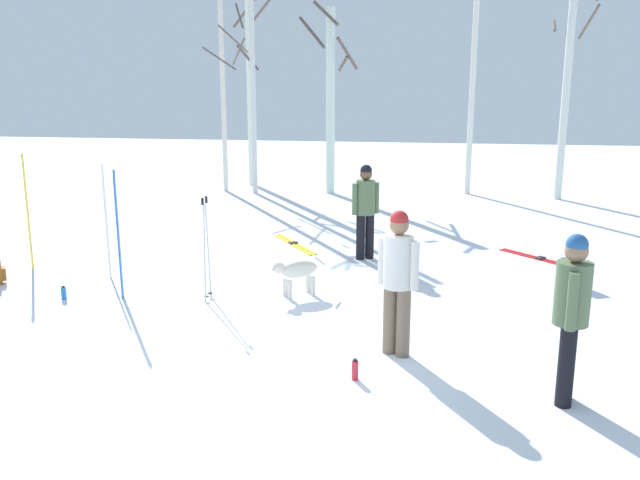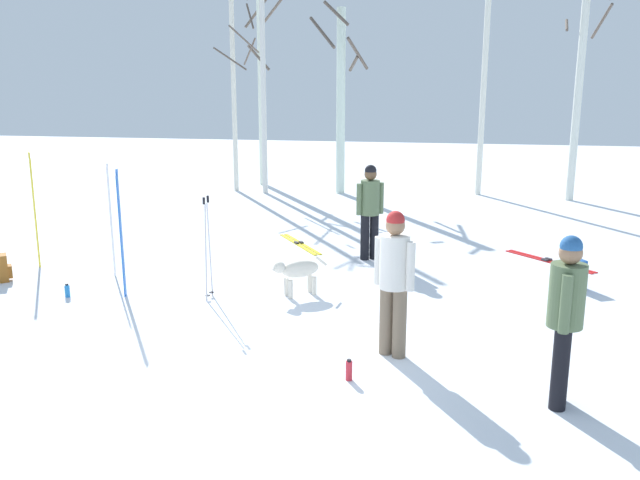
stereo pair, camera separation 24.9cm
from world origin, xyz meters
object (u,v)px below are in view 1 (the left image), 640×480
(ski_pair_lying_0, at_px, (294,244))
(water_bottle_1, at_px, (355,370))
(birch_tree_5, at_px, (568,74))
(birch_tree_2, at_px, (252,67))
(backpack_0, at_px, (571,272))
(ski_poles_0, at_px, (206,246))
(person_2, at_px, (571,308))
(ski_pair_lying_1, at_px, (542,259))
(dog, at_px, (296,271))
(birch_tree_3, at_px, (331,97))
(ski_pair_planted_2, at_px, (118,235))
(ski_pair_planted_0, at_px, (28,212))
(birch_tree_0, at_px, (223,77))
(person_1, at_px, (398,274))
(ski_pair_planted_1, at_px, (106,222))
(water_bottle_0, at_px, (64,293))
(birch_tree_4, at_px, (475,49))
(person_0, at_px, (366,206))
(birch_tree_1, at_px, (251,90))

(ski_pair_lying_0, bearing_deg, water_bottle_1, -71.68)
(birch_tree_5, bearing_deg, birch_tree_2, -176.74)
(water_bottle_1, bearing_deg, backpack_0, 53.88)
(birch_tree_2, bearing_deg, ski_poles_0, -78.29)
(person_2, bearing_deg, ski_pair_lying_1, 83.87)
(dog, height_order, birch_tree_3, birch_tree_3)
(water_bottle_1, bearing_deg, ski_pair_planted_2, 149.91)
(ski_pair_lying_1, bearing_deg, person_2, -96.13)
(ski_pair_planted_0, distance_m, birch_tree_2, 9.12)
(ski_pair_planted_2, xyz_separation_m, birch_tree_0, (-1.64, 10.03, 2.36))
(person_1, bearing_deg, birch_tree_5, 72.40)
(ski_pair_planted_2, relative_size, birch_tree_2, 0.28)
(person_1, bearing_deg, person_2, -27.73)
(person_1, distance_m, birch_tree_0, 13.02)
(birch_tree_0, distance_m, birch_tree_3, 3.15)
(ski_pair_planted_0, height_order, ski_pair_planted_2, ski_pair_planted_0)
(person_1, height_order, ski_pair_planted_2, ski_pair_planted_2)
(ski_pair_planted_2, height_order, ski_poles_0, ski_pair_planted_2)
(person_1, xyz_separation_m, water_bottle_1, (-0.38, -0.77, -0.87))
(ski_pair_planted_1, xyz_separation_m, water_bottle_1, (4.45, -3.16, -0.82))
(dog, bearing_deg, person_1, -50.55)
(ski_poles_0, relative_size, birch_tree_3, 0.29)
(ski_pair_lying_1, xyz_separation_m, water_bottle_0, (-7.29, -3.59, 0.09))
(ski_poles_0, bearing_deg, birch_tree_2, 101.71)
(water_bottle_0, relative_size, birch_tree_0, 0.03)
(backpack_0, bearing_deg, person_2, -101.08)
(ski_pair_planted_1, xyz_separation_m, birch_tree_2, (-0.02, 8.82, 2.66))
(ski_pair_planted_0, relative_size, ski_pair_planted_1, 1.07)
(water_bottle_1, distance_m, birch_tree_4, 13.65)
(ski_poles_0, bearing_deg, birch_tree_0, 106.47)
(water_bottle_1, xyz_separation_m, birch_tree_0, (-5.39, 12.20, 3.20))
(person_1, relative_size, birch_tree_5, 0.25)
(ski_pair_planted_0, relative_size, water_bottle_0, 9.59)
(ski_pair_lying_1, bearing_deg, water_bottle_0, -153.77)
(person_2, bearing_deg, birch_tree_5, 81.04)
(water_bottle_1, bearing_deg, birch_tree_2, 110.46)
(person_0, distance_m, water_bottle_0, 5.23)
(birch_tree_0, xyz_separation_m, birch_tree_1, (0.42, 1.39, -0.37))
(birch_tree_0, bearing_deg, ski_pair_planted_2, -80.71)
(water_bottle_0, xyz_separation_m, birch_tree_5, (8.67, 10.51, 3.28))
(ski_pair_planted_0, xyz_separation_m, ski_pair_planted_1, (1.53, -0.20, -0.06))
(birch_tree_3, distance_m, birch_tree_5, 6.41)
(ski_pair_planted_0, distance_m, ski_pair_lying_1, 9.03)
(birch_tree_3, bearing_deg, person_2, -70.66)
(backpack_0, distance_m, water_bottle_1, 4.95)
(person_2, xyz_separation_m, birch_tree_0, (-7.49, 12.34, 2.33))
(birch_tree_3, bearing_deg, birch_tree_4, 8.25)
(ski_pair_planted_0, height_order, water_bottle_0, ski_pair_planted_0)
(person_0, xyz_separation_m, water_bottle_0, (-4.11, -3.11, -0.88))
(person_0, height_order, ski_pair_planted_2, ski_pair_planted_2)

